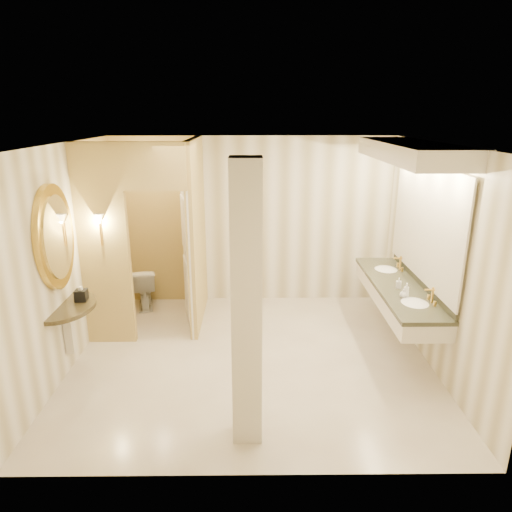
# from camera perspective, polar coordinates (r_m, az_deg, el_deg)

# --- Properties ---
(floor) EXTENTS (4.50, 4.50, 0.00)m
(floor) POSITION_cam_1_polar(r_m,az_deg,el_deg) (6.06, -0.57, -12.62)
(floor) COLOR silver
(floor) RESTS_ON ground
(ceiling) EXTENTS (4.50, 4.50, 0.00)m
(ceiling) POSITION_cam_1_polar(r_m,az_deg,el_deg) (5.25, -0.66, 13.79)
(ceiling) COLOR white
(ceiling) RESTS_ON wall_back
(wall_back) EXTENTS (4.50, 0.02, 2.70)m
(wall_back) POSITION_cam_1_polar(r_m,az_deg,el_deg) (7.43, -0.61, 4.37)
(wall_back) COLOR white
(wall_back) RESTS_ON floor
(wall_front) EXTENTS (4.50, 0.02, 2.70)m
(wall_front) POSITION_cam_1_polar(r_m,az_deg,el_deg) (3.65, -0.62, -10.08)
(wall_front) COLOR white
(wall_front) RESTS_ON floor
(wall_left) EXTENTS (0.02, 4.00, 2.70)m
(wall_left) POSITION_cam_1_polar(r_m,az_deg,el_deg) (5.95, -22.84, -0.41)
(wall_left) COLOR white
(wall_left) RESTS_ON floor
(wall_right) EXTENTS (0.02, 4.00, 2.70)m
(wall_right) POSITION_cam_1_polar(r_m,az_deg,el_deg) (5.94, 21.64, -0.28)
(wall_right) COLOR white
(wall_right) RESTS_ON floor
(toilet_closet) EXTENTS (1.50, 1.55, 2.70)m
(toilet_closet) POSITION_cam_1_polar(r_m,az_deg,el_deg) (6.52, -10.46, 2.52)
(toilet_closet) COLOR #D5BC6F
(toilet_closet) RESTS_ON floor
(wall_sconce) EXTENTS (0.14, 0.14, 0.42)m
(wall_sconce) POSITION_cam_1_polar(r_m,az_deg,el_deg) (6.13, -18.98, 4.23)
(wall_sconce) COLOR gold
(wall_sconce) RESTS_ON toilet_closet
(vanity) EXTENTS (0.75, 2.45, 2.09)m
(vanity) POSITION_cam_1_polar(r_m,az_deg,el_deg) (6.10, 18.34, 3.23)
(vanity) COLOR silver
(vanity) RESTS_ON floor
(console_shelf) EXTENTS (0.93, 0.93, 1.91)m
(console_shelf) POSITION_cam_1_polar(r_m,az_deg,el_deg) (5.70, -23.45, -1.35)
(console_shelf) COLOR black
(console_shelf) RESTS_ON floor
(pillar) EXTENTS (0.28, 0.28, 2.70)m
(pillar) POSITION_cam_1_polar(r_m,az_deg,el_deg) (4.13, -1.17, -6.64)
(pillar) COLOR silver
(pillar) RESTS_ON floor
(tissue_box) EXTENTS (0.14, 0.14, 0.14)m
(tissue_box) POSITION_cam_1_polar(r_m,az_deg,el_deg) (5.88, -21.00, -4.60)
(tissue_box) COLOR black
(tissue_box) RESTS_ON console_shelf
(toilet) EXTENTS (0.50, 0.72, 0.67)m
(toilet) POSITION_cam_1_polar(r_m,az_deg,el_deg) (7.62, -13.80, -3.80)
(toilet) COLOR white
(toilet) RESTS_ON floor
(soap_bottle_a) EXTENTS (0.08, 0.08, 0.14)m
(soap_bottle_a) POSITION_cam_1_polar(r_m,az_deg,el_deg) (6.16, 17.41, -3.23)
(soap_bottle_a) COLOR beige
(soap_bottle_a) RESTS_ON vanity
(soap_bottle_b) EXTENTS (0.09, 0.09, 0.11)m
(soap_bottle_b) POSITION_cam_1_polar(r_m,az_deg,el_deg) (5.87, 17.95, -4.45)
(soap_bottle_b) COLOR silver
(soap_bottle_b) RESTS_ON vanity
(soap_bottle_c) EXTENTS (0.08, 0.08, 0.18)m
(soap_bottle_c) POSITION_cam_1_polar(r_m,az_deg,el_deg) (5.88, 18.28, -4.08)
(soap_bottle_c) COLOR #C6B28C
(soap_bottle_c) RESTS_ON vanity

